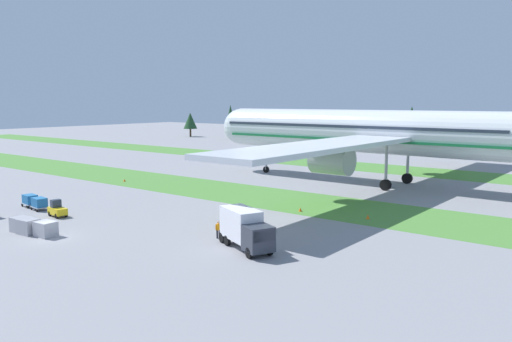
# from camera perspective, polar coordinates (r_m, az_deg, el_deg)

# --- Properties ---
(ground_plane) EXTENTS (400.00, 400.00, 0.00)m
(ground_plane) POSITION_cam_1_polar(r_m,az_deg,el_deg) (54.58, -22.16, -6.93)
(ground_plane) COLOR gray
(grass_strip_near) EXTENTS (320.00, 13.46, 0.01)m
(grass_strip_near) POSITION_cam_1_polar(r_m,az_deg,el_deg) (74.07, -1.41, -2.56)
(grass_strip_near) COLOR #4C8438
(grass_strip_near) RESTS_ON ground
(grass_strip_far) EXTENTS (320.00, 13.46, 0.01)m
(grass_strip_far) POSITION_cam_1_polar(r_m,az_deg,el_deg) (106.75, 11.90, 0.47)
(grass_strip_far) COLOR #4C8438
(grass_strip_far) RESTS_ON ground
(airliner) EXTENTS (65.80, 80.80, 23.80)m
(airliner) POSITION_cam_1_polar(r_m,az_deg,el_deg) (82.97, 14.17, 4.26)
(airliner) COLOR silver
(airliner) RESTS_ON ground
(baggage_tug) EXTENTS (2.74, 1.60, 1.97)m
(baggage_tug) POSITION_cam_1_polar(r_m,az_deg,el_deg) (63.79, -21.38, -4.06)
(baggage_tug) COLOR yellow
(baggage_tug) RESTS_ON ground
(cargo_dolly_lead) EXTENTS (2.37, 1.75, 1.55)m
(cargo_dolly_lead) POSITION_cam_1_polar(r_m,az_deg,el_deg) (68.32, -23.10, -3.30)
(cargo_dolly_lead) COLOR #A3A3A8
(cargo_dolly_lead) RESTS_ON ground
(cargo_dolly_second) EXTENTS (2.37, 1.75, 1.55)m
(cargo_dolly_second) POSITION_cam_1_polar(r_m,az_deg,el_deg) (70.98, -24.00, -2.95)
(cargo_dolly_second) COLOR #A3A3A8
(cargo_dolly_second) RESTS_ON ground
(catering_truck) EXTENTS (7.29, 4.93, 3.58)m
(catering_truck) POSITION_cam_1_polar(r_m,az_deg,el_deg) (46.38, -1.18, -6.41)
(catering_truck) COLOR #2D333D
(catering_truck) RESTS_ON ground
(ground_crew_marshaller) EXTENTS (0.42, 0.43, 1.74)m
(ground_crew_marshaller) POSITION_cam_1_polar(r_m,az_deg,el_deg) (50.24, -4.25, -6.50)
(ground_crew_marshaller) COLOR black
(ground_crew_marshaller) RESTS_ON ground
(uld_container_1) EXTENTS (2.16, 1.81, 1.55)m
(uld_container_1) POSITION_cam_1_polar(r_m,az_deg,el_deg) (56.73, -24.16, -5.69)
(uld_container_1) COLOR #A3A3A8
(uld_container_1) RESTS_ON ground
(uld_container_2) EXTENTS (2.11, 1.74, 1.53)m
(uld_container_2) POSITION_cam_1_polar(r_m,az_deg,el_deg) (57.91, -24.77, -5.47)
(uld_container_2) COLOR #A3A3A8
(uld_container_2) RESTS_ON ground
(uld_container_3) EXTENTS (2.10, 1.72, 1.51)m
(uld_container_3) POSITION_cam_1_polar(r_m,az_deg,el_deg) (55.04, -22.51, -6.02)
(uld_container_3) COLOR #A3A3A8
(uld_container_3) RESTS_ON ground
(taxiway_marker_0) EXTENTS (0.44, 0.44, 0.50)m
(taxiway_marker_0) POSITION_cam_1_polar(r_m,az_deg,el_deg) (62.52, 4.98, -4.30)
(taxiway_marker_0) COLOR orange
(taxiway_marker_0) RESTS_ON ground
(taxiway_marker_1) EXTENTS (0.44, 0.44, 0.46)m
(taxiway_marker_1) POSITION_cam_1_polar(r_m,az_deg,el_deg) (88.08, -14.53, -1.00)
(taxiway_marker_1) COLOR orange
(taxiway_marker_1) RESTS_ON ground
(taxiway_marker_2) EXTENTS (0.44, 0.44, 0.53)m
(taxiway_marker_2) POSITION_cam_1_polar(r_m,az_deg,el_deg) (59.72, 12.43, -5.02)
(taxiway_marker_2) COLOR orange
(taxiway_marker_2) RESTS_ON ground
(distant_tree_line) EXTENTS (188.08, 10.69, 12.19)m
(distant_tree_line) POSITION_cam_1_polar(r_m,az_deg,el_deg) (144.33, 21.46, 4.66)
(distant_tree_line) COLOR #4C3823
(distant_tree_line) RESTS_ON ground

